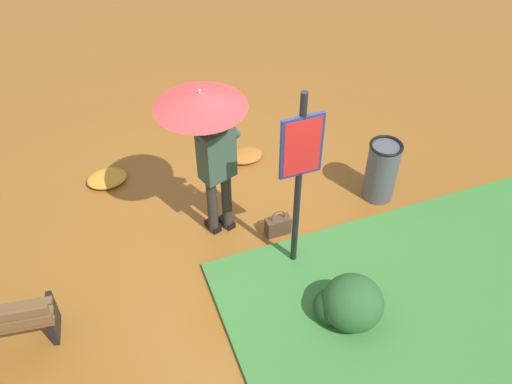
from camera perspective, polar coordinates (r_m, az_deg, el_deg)
The scene contains 9 objects.
ground_plane at distance 6.91m, azimuth -3.00°, elevation -3.94°, with size 18.00×18.00×0.00m, color brown.
grass_verge at distance 6.34m, azimuth 22.11°, elevation -14.13°, with size 4.80×4.00×0.05m.
person_with_umbrella at distance 5.89m, azimuth -4.92°, elevation 6.47°, with size 0.96×0.96×2.04m.
info_sign_post at distance 5.57m, azimuth 4.47°, elevation 2.61°, with size 0.44×0.07×2.30m.
handbag at distance 6.80m, azimuth 2.24°, elevation -3.41°, with size 0.30×0.14×0.37m.
trash_bin at distance 7.25m, azimuth 12.61°, elevation 2.13°, with size 0.42×0.42×0.83m.
shrub_cluster at distance 5.96m, azimuth 9.35°, elevation -11.08°, with size 0.70×0.63×0.57m.
leaf_pile_near_person at distance 7.77m, azimuth -14.88°, elevation 1.34°, with size 0.53×0.42×0.12m.
leaf_pile_by_bench at distance 7.90m, azimuth -1.09°, elevation 3.76°, with size 0.48×0.39×0.11m.
Camera 1 is at (1.31, 4.55, 5.04)m, focal length 39.49 mm.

